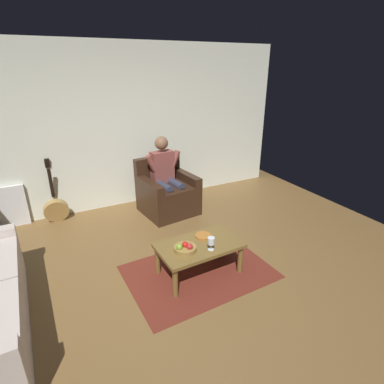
{
  "coord_description": "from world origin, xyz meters",
  "views": [
    {
      "loc": [
        1.23,
        2.33,
        2.28
      ],
      "look_at": [
        -0.51,
        -1.05,
        0.69
      ],
      "focal_mm": 28.65,
      "sensor_mm": 36.0,
      "label": 1
    }
  ],
  "objects": [
    {
      "name": "ground_plane",
      "position": [
        0.0,
        0.0,
        0.0
      ],
      "size": [
        6.6,
        6.6,
        0.0
      ],
      "primitive_type": "plane",
      "color": "brown"
    },
    {
      "name": "wine_glass_near",
      "position": [
        -0.27,
        -0.13,
        0.49
      ],
      "size": [
        0.08,
        0.08,
        0.15
      ],
      "color": "silver",
      "rests_on": "coffee_table"
    },
    {
      "name": "person_seated",
      "position": [
        -0.52,
        -1.98,
        0.66
      ],
      "size": [
        0.63,
        0.62,
        1.24
      ],
      "rotation": [
        0.0,
        0.0,
        0.12
      ],
      "color": "brown",
      "rests_on": "ground"
    },
    {
      "name": "coffee_table",
      "position": [
        -0.21,
        -0.29,
        0.33
      ],
      "size": [
        0.97,
        0.6,
        0.39
      ],
      "rotation": [
        0.0,
        0.0,
        0.04
      ],
      "color": "brown",
      "rests_on": "ground"
    },
    {
      "name": "armchair",
      "position": [
        -0.52,
        -1.98,
        0.31
      ],
      "size": [
        0.9,
        0.89,
        0.88
      ],
      "rotation": [
        0.0,
        0.0,
        0.12
      ],
      "color": "#352014",
      "rests_on": "ground"
    },
    {
      "name": "decorative_dish",
      "position": [
        -0.33,
        -0.41,
        0.4
      ],
      "size": [
        0.19,
        0.19,
        0.02
      ],
      "primitive_type": "cylinder",
      "color": "#AF6929",
      "rests_on": "coffee_table"
    },
    {
      "name": "radiator",
      "position": [
        1.8,
        -2.57,
        0.32
      ],
      "size": [
        0.54,
        0.06,
        0.64
      ],
      "primitive_type": "cube",
      "color": "white",
      "rests_on": "ground"
    },
    {
      "name": "wall_back",
      "position": [
        0.0,
        -2.64,
        1.31
      ],
      "size": [
        5.9,
        0.06,
        2.63
      ],
      "primitive_type": "cube",
      "color": "white",
      "rests_on": "ground"
    },
    {
      "name": "guitar",
      "position": [
        1.15,
        -2.44,
        0.22
      ],
      "size": [
        0.37,
        0.28,
        0.99
      ],
      "color": "#A98347",
      "rests_on": "ground"
    },
    {
      "name": "fruit_bowl",
      "position": [
        -0.01,
        -0.24,
        0.42
      ],
      "size": [
        0.25,
        0.25,
        0.11
      ],
      "color": "olive",
      "rests_on": "coffee_table"
    },
    {
      "name": "rug",
      "position": [
        -0.21,
        -0.29,
        0.0
      ],
      "size": [
        1.69,
        1.22,
        0.01
      ],
      "primitive_type": "cube",
      "rotation": [
        0.0,
        0.0,
        0.04
      ],
      "color": "maroon",
      "rests_on": "ground"
    }
  ]
}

